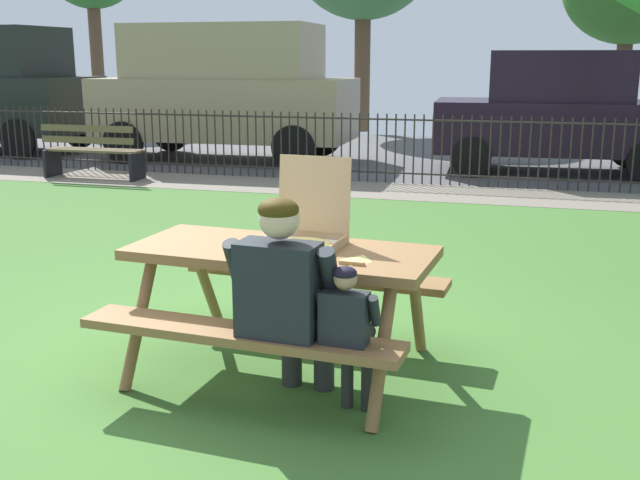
{
  "coord_description": "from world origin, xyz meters",
  "views": [
    {
      "loc": [
        2.02,
        -4.4,
        1.87
      ],
      "look_at": [
        0.76,
        0.05,
        0.75
      ],
      "focal_mm": 42.38,
      "sensor_mm": 36.0,
      "label": 1
    }
  ],
  "objects_px": {
    "pizza_slice_on_table": "(356,260)",
    "parked_car_right": "(557,111)",
    "parked_car_center": "(225,89)",
    "picnic_table_foreground": "(281,276)",
    "adult_at_table": "(286,294)",
    "park_bench_left": "(93,152)",
    "child_at_table": "(349,328)",
    "pizza_box_open": "(304,230)"
  },
  "relations": [
    {
      "from": "child_at_table",
      "to": "park_bench_left",
      "type": "height_order",
      "value": "child_at_table"
    },
    {
      "from": "picnic_table_foreground",
      "to": "park_bench_left",
      "type": "height_order",
      "value": "park_bench_left"
    },
    {
      "from": "adult_at_table",
      "to": "child_at_table",
      "type": "relative_size",
      "value": 1.37
    },
    {
      "from": "picnic_table_foreground",
      "to": "park_bench_left",
      "type": "xyz_separation_m",
      "value": [
        -5.3,
        6.36,
        -0.18
      ]
    },
    {
      "from": "pizza_slice_on_table",
      "to": "adult_at_table",
      "type": "bearing_deg",
      "value": -130.86
    },
    {
      "from": "adult_at_table",
      "to": "park_bench_left",
      "type": "relative_size",
      "value": 0.74
    },
    {
      "from": "child_at_table",
      "to": "park_bench_left",
      "type": "bearing_deg",
      "value": 130.19
    },
    {
      "from": "picnic_table_foreground",
      "to": "pizza_slice_on_table",
      "type": "distance_m",
      "value": 0.56
    },
    {
      "from": "pizza_box_open",
      "to": "pizza_slice_on_table",
      "type": "relative_size",
      "value": 2.56
    },
    {
      "from": "picnic_table_foreground",
      "to": "pizza_box_open",
      "type": "distance_m",
      "value": 0.31
    },
    {
      "from": "adult_at_table",
      "to": "child_at_table",
      "type": "height_order",
      "value": "adult_at_table"
    },
    {
      "from": "pizza_slice_on_table",
      "to": "pizza_box_open",
      "type": "bearing_deg",
      "value": 144.18
    },
    {
      "from": "adult_at_table",
      "to": "parked_car_right",
      "type": "relative_size",
      "value": 0.3
    },
    {
      "from": "pizza_box_open",
      "to": "parked_car_right",
      "type": "relative_size",
      "value": 0.13
    },
    {
      "from": "park_bench_left",
      "to": "parked_car_right",
      "type": "xyz_separation_m",
      "value": [
        7.03,
        2.68,
        0.59
      ]
    },
    {
      "from": "child_at_table",
      "to": "pizza_slice_on_table",
      "type": "bearing_deg",
      "value": 98.31
    },
    {
      "from": "pizza_slice_on_table",
      "to": "park_bench_left",
      "type": "distance_m",
      "value": 8.74
    },
    {
      "from": "pizza_box_open",
      "to": "parked_car_right",
      "type": "bearing_deg",
      "value": 79.75
    },
    {
      "from": "child_at_table",
      "to": "picnic_table_foreground",
      "type": "bearing_deg",
      "value": 134.35
    },
    {
      "from": "parked_car_center",
      "to": "parked_car_right",
      "type": "xyz_separation_m",
      "value": [
        5.88,
        0.0,
        -0.29
      ]
    },
    {
      "from": "picnic_table_foreground",
      "to": "park_bench_left",
      "type": "bearing_deg",
      "value": 129.8
    },
    {
      "from": "pizza_box_open",
      "to": "child_at_table",
      "type": "height_order",
      "value": "pizza_box_open"
    },
    {
      "from": "parked_car_center",
      "to": "adult_at_table",
      "type": "bearing_deg",
      "value": -65.54
    },
    {
      "from": "child_at_table",
      "to": "park_bench_left",
      "type": "distance_m",
      "value": 9.06
    },
    {
      "from": "pizza_slice_on_table",
      "to": "park_bench_left",
      "type": "bearing_deg",
      "value": 131.56
    },
    {
      "from": "picnic_table_foreground",
      "to": "parked_car_right",
      "type": "xyz_separation_m",
      "value": [
        1.73,
        9.04,
        0.41
      ]
    },
    {
      "from": "child_at_table",
      "to": "parked_car_center",
      "type": "bearing_deg",
      "value": 116.07
    },
    {
      "from": "park_bench_left",
      "to": "parked_car_center",
      "type": "bearing_deg",
      "value": 66.74
    },
    {
      "from": "picnic_table_foreground",
      "to": "child_at_table",
      "type": "relative_size",
      "value": 2.18
    },
    {
      "from": "parked_car_center",
      "to": "child_at_table",
      "type": "bearing_deg",
      "value": -63.93
    },
    {
      "from": "park_bench_left",
      "to": "parked_car_center",
      "type": "xyz_separation_m",
      "value": [
        1.15,
        2.68,
        0.89
      ]
    },
    {
      "from": "pizza_slice_on_table",
      "to": "parked_car_center",
      "type": "relative_size",
      "value": 0.04
    },
    {
      "from": "picnic_table_foreground",
      "to": "pizza_slice_on_table",
      "type": "height_order",
      "value": "pizza_slice_on_table"
    },
    {
      "from": "pizza_slice_on_table",
      "to": "parked_car_right",
      "type": "bearing_deg",
      "value": 82.37
    },
    {
      "from": "adult_at_table",
      "to": "child_at_table",
      "type": "xyz_separation_m",
      "value": [
        0.35,
        -0.05,
        -0.13
      ]
    },
    {
      "from": "picnic_table_foreground",
      "to": "pizza_box_open",
      "type": "bearing_deg",
      "value": 41.45
    },
    {
      "from": "adult_at_table",
      "to": "parked_car_right",
      "type": "bearing_deg",
      "value": 80.9
    },
    {
      "from": "park_bench_left",
      "to": "parked_car_right",
      "type": "height_order",
      "value": "parked_car_right"
    },
    {
      "from": "adult_at_table",
      "to": "park_bench_left",
      "type": "bearing_deg",
      "value": 128.65
    },
    {
      "from": "pizza_box_open",
      "to": "parked_car_right",
      "type": "height_order",
      "value": "parked_car_right"
    },
    {
      "from": "picnic_table_foreground",
      "to": "adult_at_table",
      "type": "height_order",
      "value": "adult_at_table"
    },
    {
      "from": "pizza_slice_on_table",
      "to": "parked_car_center",
      "type": "distance_m",
      "value": 10.33
    }
  ]
}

